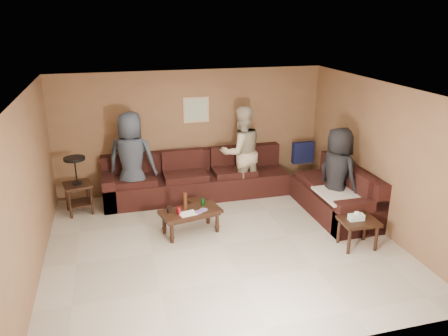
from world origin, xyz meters
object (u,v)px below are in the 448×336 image
object	(u,v)px
person_left	(132,160)
person_middle	(241,152)
side_table_right	(358,224)
waste_bin	(195,207)
person_right	(337,174)
sectional_sofa	(243,187)
end_table_left	(77,184)
coffee_table	(190,213)

from	to	relation	value
person_left	person_middle	distance (m)	2.15
side_table_right	person_middle	xyz separation A→B (m)	(-1.17, 2.51, 0.52)
waste_bin	person_right	xyz separation A→B (m)	(2.43, -0.77, 0.70)
sectional_sofa	side_table_right	xyz separation A→B (m)	(1.24, -2.14, 0.08)
end_table_left	waste_bin	bearing A→B (deg)	-17.55
side_table_right	end_table_left	bearing A→B (deg)	150.31
sectional_sofa	coffee_table	xyz separation A→B (m)	(-1.24, -0.99, 0.03)
person_left	person_right	world-z (taller)	person_left
side_table_right	waste_bin	bearing A→B (deg)	141.27
coffee_table	waste_bin	bearing A→B (deg)	72.41
person_right	coffee_table	bearing A→B (deg)	69.25
coffee_table	person_middle	xyz separation A→B (m)	(1.31, 1.36, 0.57)
end_table_left	waste_bin	xyz separation A→B (m)	(2.07, -0.65, -0.42)
sectional_sofa	coffee_table	world-z (taller)	sectional_sofa
sectional_sofa	person_left	xyz separation A→B (m)	(-2.08, 0.40, 0.60)
coffee_table	person_left	size ratio (longest dim) A/B	0.58
person_right	person_middle	bearing A→B (deg)	23.87
end_table_left	person_left	size ratio (longest dim) A/B	0.59
waste_bin	person_right	world-z (taller)	person_right
coffee_table	person_left	distance (m)	1.72
sectional_sofa	person_right	world-z (taller)	person_right
side_table_right	waste_bin	size ratio (longest dim) A/B	2.02
sectional_sofa	person_left	world-z (taller)	person_left
end_table_left	person_middle	size ratio (longest dim) A/B	0.59
waste_bin	person_middle	world-z (taller)	person_middle
side_table_right	person_left	bearing A→B (deg)	142.58
end_table_left	waste_bin	size ratio (longest dim) A/B	3.54
person_middle	side_table_right	bearing A→B (deg)	107.15
person_left	person_middle	bearing A→B (deg)	-163.22
coffee_table	person_right	size ratio (longest dim) A/B	0.64
coffee_table	side_table_right	size ratio (longest dim) A/B	1.75
person_middle	person_right	world-z (taller)	person_middle
side_table_right	person_left	world-z (taller)	person_left
person_left	side_table_right	bearing A→B (deg)	160.20
end_table_left	person_left	bearing A→B (deg)	3.74
end_table_left	person_middle	xyz separation A→B (m)	(3.17, 0.04, 0.36)
waste_bin	person_middle	size ratio (longest dim) A/B	0.17
side_table_right	waste_bin	distance (m)	2.92
person_middle	person_right	distance (m)	1.98
waste_bin	person_middle	xyz separation A→B (m)	(1.10, 0.69, 0.77)
coffee_table	person_left	bearing A→B (deg)	121.18
sectional_sofa	waste_bin	bearing A→B (deg)	-162.71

